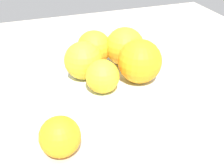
% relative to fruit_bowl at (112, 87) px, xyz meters
% --- Properties ---
extents(ground_plane, '(1.10, 1.10, 0.02)m').
position_rel_fruit_bowl_xyz_m(ground_plane, '(0.00, 0.00, -0.04)').
color(ground_plane, '#BCB29E').
extents(fruit_bowl, '(0.18, 0.18, 0.06)m').
position_rel_fruit_bowl_xyz_m(fruit_bowl, '(0.00, 0.00, 0.00)').
color(fruit_bowl, silver).
rests_on(fruit_bowl, ground_plane).
extents(orange_in_bowl_0, '(0.08, 0.08, 0.08)m').
position_rel_fruit_bowl_xyz_m(orange_in_bowl_0, '(-0.04, -0.03, 0.07)').
color(orange_in_bowl_0, '#F9A823').
rests_on(orange_in_bowl_0, fruit_bowl).
extents(orange_in_bowl_1, '(0.06, 0.06, 0.06)m').
position_rel_fruit_bowl_xyz_m(orange_in_bowl_1, '(0.04, 0.05, 0.06)').
color(orange_in_bowl_1, yellow).
rests_on(orange_in_bowl_1, fruit_bowl).
extents(orange_in_bowl_2, '(0.07, 0.07, 0.07)m').
position_rel_fruit_bowl_xyz_m(orange_in_bowl_2, '(0.02, -0.06, 0.07)').
color(orange_in_bowl_2, '#F9A823').
rests_on(orange_in_bowl_2, fruit_bowl).
extents(orange_in_bowl_3, '(0.07, 0.07, 0.07)m').
position_rel_fruit_bowl_xyz_m(orange_in_bowl_3, '(0.06, -0.01, 0.07)').
color(orange_in_bowl_3, yellow).
rests_on(orange_in_bowl_3, fruit_bowl).
extents(orange_in_bowl_4, '(0.08, 0.08, 0.08)m').
position_rel_fruit_bowl_xyz_m(orange_in_bowl_4, '(-0.04, 0.04, 0.07)').
color(orange_in_bowl_4, orange).
rests_on(orange_in_bowl_4, fruit_bowl).
extents(orange_loose_0, '(0.07, 0.07, 0.07)m').
position_rel_fruit_bowl_xyz_m(orange_loose_0, '(0.13, 0.12, 0.01)').
color(orange_loose_0, orange).
rests_on(orange_loose_0, ground_plane).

